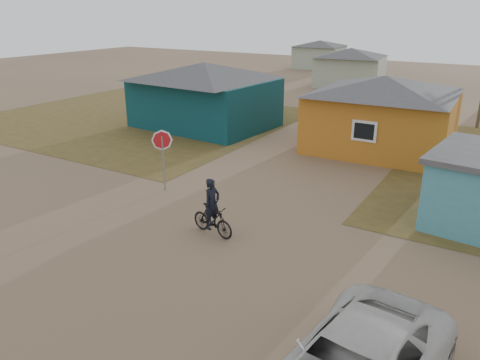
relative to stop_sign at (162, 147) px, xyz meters
name	(u,v)px	position (x,y,z in m)	size (l,w,h in m)	color
ground	(180,243)	(3.43, -3.36, -1.88)	(120.00, 120.00, 0.00)	brown
grass_nw	(136,118)	(-10.57, 9.64, -1.88)	(20.00, 18.00, 0.00)	brown
house_teal	(205,94)	(-5.07, 10.14, 0.17)	(8.93, 7.08, 4.00)	#0A3238
house_yellow	(382,112)	(5.93, 10.64, 0.12)	(7.72, 6.76, 3.90)	#B96C1C
house_pale_west	(350,67)	(-2.57, 30.64, -0.03)	(7.04, 6.15, 3.60)	#9DA78F
house_pale_north	(319,54)	(-10.57, 42.64, -0.13)	(6.28, 5.81, 3.40)	#9DA78F
stop_sign	(162,147)	(0.00, 0.00, 0.00)	(0.81, 0.32, 2.57)	gray
cyclist	(212,215)	(3.99, -2.32, -1.16)	(1.81, 0.79, 1.97)	black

